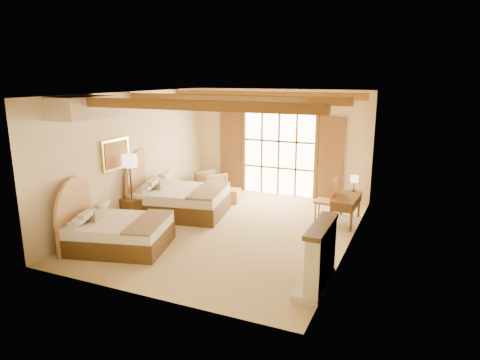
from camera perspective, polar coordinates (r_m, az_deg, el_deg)
The scene contains 19 objects.
floor at distance 10.34m, azimuth -1.13°, elevation -6.54°, with size 7.00×7.00×0.00m, color tan.
wall_back at distance 13.11m, azimuth 5.30°, elevation 4.98°, with size 5.50×5.50×0.00m, color beige.
wall_left at distance 11.32m, azimuth -13.93°, elevation 3.24°, with size 7.00×7.00×0.00m, color beige.
wall_right at distance 9.12m, azimuth 14.71°, elevation 0.71°, with size 7.00×7.00×0.00m, color beige.
ceiling at distance 9.71m, azimuth -1.22°, elevation 11.47°, with size 7.00×7.00×0.00m, color #B77C3D.
ceiling_beams at distance 9.71m, azimuth -1.22°, elevation 10.76°, with size 5.39×4.60×0.18m, color brown, non-canonical shape.
french_doors at distance 13.11m, azimuth 5.18°, elevation 3.43°, with size 3.95×0.08×2.60m.
fireplace at distance 7.61m, azimuth 10.55°, elevation -10.34°, with size 0.46×1.40×1.16m.
painting at distance 10.69m, azimuth -16.21°, elevation 3.31°, with size 0.06×0.95×0.75m.
canopy_valance at distance 9.42m, azimuth -20.16°, elevation 9.05°, with size 0.70×1.40×0.45m, color beige.
bed_near at distance 9.59m, azimuth -16.53°, elevation -6.24°, with size 2.38×1.98×1.33m.
bed_far at distance 11.48m, azimuth -8.62°, elevation -2.22°, with size 2.61×2.14×1.52m.
nightstand at distance 11.09m, azimuth -14.09°, elevation -3.89°, with size 0.51×0.51×0.61m, color #4D3818.
floor_lamp at distance 10.79m, azimuth -14.49°, elevation 1.95°, with size 0.36×0.36×1.72m.
armchair at distance 13.25m, azimuth -3.88°, elevation -0.38°, with size 0.76×0.79×0.71m, color #9E8052.
ottoman at distance 12.48m, azimuth -1.27°, elevation -2.07°, with size 0.50×0.50×0.37m, color tan.
desk at distance 10.98m, azimuth 13.99°, elevation -3.72°, with size 0.58×1.28×0.68m.
desk_chair at distance 11.13m, azimuth 11.37°, elevation -3.51°, with size 0.50×0.50×1.08m.
desk_lamp at distance 11.36m, azimuth 15.01°, elevation 0.06°, with size 0.20×0.20×0.41m.
Camera 1 is at (4.09, -8.79, 3.59)m, focal length 32.00 mm.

